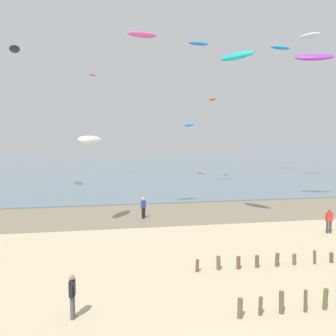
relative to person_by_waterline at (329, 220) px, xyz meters
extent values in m
cube|color=#84755B|center=(-11.75, 8.24, -0.91)|extent=(120.00, 8.89, 0.01)
cube|color=slate|center=(-11.75, 47.69, -0.87)|extent=(160.00, 70.00, 0.10)
cylinder|color=brown|center=(-10.53, -10.48, -0.54)|extent=(0.22, 0.23, 0.78)
cylinder|color=brown|center=(-9.67, -10.42, -0.55)|extent=(0.16, 0.16, 0.74)
cylinder|color=brown|center=(-8.81, -10.45, -0.47)|extent=(0.22, 0.19, 0.91)
cylinder|color=brown|center=(-7.81, -10.49, -0.47)|extent=(0.15, 0.15, 0.90)
cylinder|color=brown|center=(-6.92, -10.44, -0.49)|extent=(0.21, 0.20, 0.86)
cylinder|color=brown|center=(-10.91, -5.49, -0.60)|extent=(0.19, 0.18, 0.64)
cylinder|color=brown|center=(-9.76, -5.40, -0.56)|extent=(0.22, 0.21, 0.72)
cylinder|color=brown|center=(-8.70, -5.48, -0.59)|extent=(0.21, 0.21, 0.66)
cylinder|color=brown|center=(-7.69, -5.49, -0.59)|extent=(0.22, 0.23, 0.67)
cylinder|color=brown|center=(-6.56, -5.50, -0.56)|extent=(0.23, 0.21, 0.72)
cylinder|color=brown|center=(-5.54, -5.42, -0.63)|extent=(0.20, 0.20, 0.58)
cylinder|color=brown|center=(-4.42, -5.53, -0.55)|extent=(0.16, 0.16, 0.74)
cylinder|color=brown|center=(-3.39, -5.48, -0.65)|extent=(0.22, 0.21, 0.55)
cylinder|color=#383842|center=(-0.11, 0.01, -0.48)|extent=(0.16, 0.16, 0.88)
cylinder|color=#383842|center=(0.11, -0.01, -0.48)|extent=(0.16, 0.16, 0.88)
cube|color=red|center=(0.00, 0.00, 0.26)|extent=(0.38, 0.26, 0.60)
sphere|color=brown|center=(0.00, 0.00, 0.68)|extent=(0.22, 0.22, 0.22)
cylinder|color=red|center=(-0.24, 0.03, 0.21)|extent=(0.09, 0.09, 0.52)
cylinder|color=red|center=(0.24, -0.03, 0.21)|extent=(0.09, 0.09, 0.52)
cylinder|color=#232328|center=(-12.25, 6.79, -0.48)|extent=(0.16, 0.16, 0.88)
cylinder|color=#232328|center=(-12.08, 6.93, -0.48)|extent=(0.16, 0.16, 0.88)
cube|color=#2D4CA5|center=(-12.17, 6.86, 0.26)|extent=(0.42, 0.40, 0.60)
sphere|color=beige|center=(-12.17, 6.86, 0.68)|extent=(0.22, 0.22, 0.22)
cylinder|color=#2D4CA5|center=(-12.35, 6.71, 0.21)|extent=(0.09, 0.09, 0.52)
cylinder|color=#2D4CA5|center=(-11.98, 7.01, 0.21)|extent=(0.09, 0.09, 0.52)
cylinder|color=#4C4C56|center=(-16.84, -9.44, -0.48)|extent=(0.16, 0.16, 0.88)
cylinder|color=#4C4C56|center=(-16.82, -9.23, -0.48)|extent=(0.16, 0.16, 0.88)
cube|color=black|center=(-16.83, -9.34, 0.26)|extent=(0.25, 0.38, 0.60)
sphere|color=#9E7051|center=(-16.83, -9.34, 0.68)|extent=(0.22, 0.22, 0.22)
cylinder|color=black|center=(-16.85, -9.57, 0.21)|extent=(0.09, 0.09, 0.52)
cylinder|color=black|center=(-16.81, -9.10, 0.21)|extent=(0.09, 0.09, 0.52)
ellipsoid|color=#2384D1|center=(11.55, 31.54, 18.52)|extent=(3.67, 1.94, 0.64)
ellipsoid|color=white|center=(11.53, 23.41, 18.33)|extent=(2.20, 3.65, 0.82)
ellipsoid|color=purple|center=(3.78, 8.97, 12.82)|extent=(3.65, 2.39, 0.95)
ellipsoid|color=#2384D1|center=(-2.18, 32.50, 7.03)|extent=(1.50, 3.31, 0.83)
ellipsoid|color=white|center=(-16.26, 5.24, 5.55)|extent=(2.51, 3.32, 0.79)
ellipsoid|color=orange|center=(0.03, 28.16, 10.46)|extent=(1.87, 2.80, 0.64)
ellipsoid|color=#2384D1|center=(-4.12, 20.24, 16.11)|extent=(2.61, 1.35, 0.46)
ellipsoid|color=#19B2B7|center=(-5.69, 3.38, 11.59)|extent=(2.40, 3.37, 0.87)
ellipsoid|color=#E54C99|center=(-16.24, 32.85, 14.00)|extent=(1.63, 2.02, 0.54)
ellipsoid|color=#E54C99|center=(-12.24, 6.54, 13.55)|extent=(2.59, 1.53, 0.49)
ellipsoid|color=black|center=(-24.12, 19.99, 14.71)|extent=(1.78, 3.55, 0.60)
camera|label=1|loc=(-15.82, -23.94, 6.26)|focal=41.43mm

